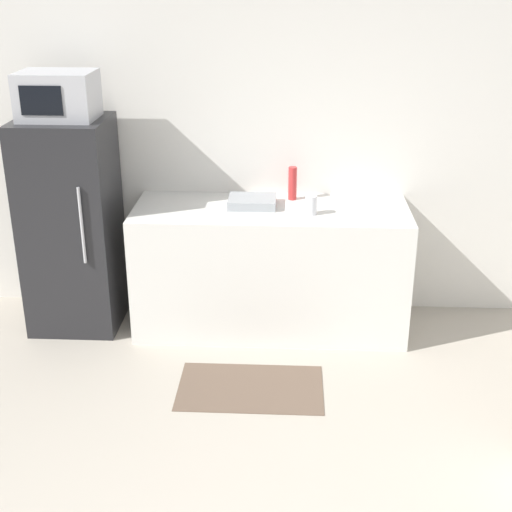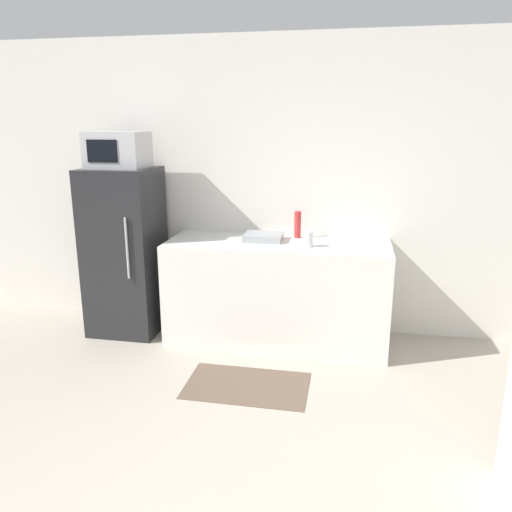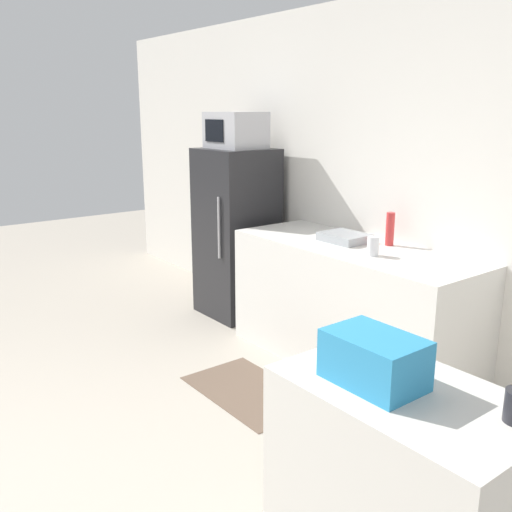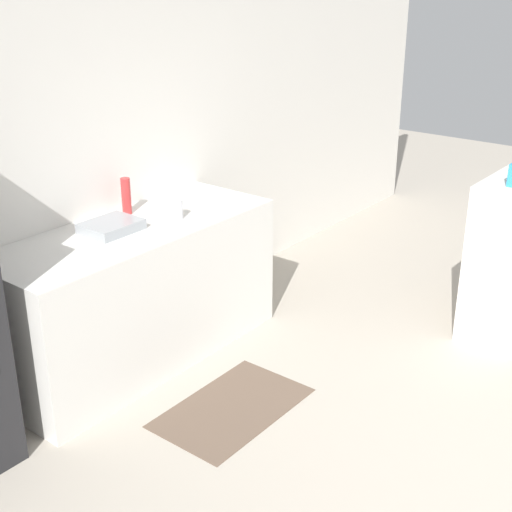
% 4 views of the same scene
% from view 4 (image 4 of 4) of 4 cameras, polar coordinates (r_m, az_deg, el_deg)
% --- Properties ---
extents(wall_back, '(8.00, 0.06, 2.60)m').
position_cam_4_polar(wall_back, '(4.58, -12.47, 8.46)').
color(wall_back, white).
rests_on(wall_back, ground_plane).
extents(counter, '(1.88, 0.70, 0.89)m').
position_cam_4_polar(counter, '(4.53, -9.40, -2.97)').
color(counter, silver).
rests_on(counter, ground_plane).
extents(sink_basin, '(0.32, 0.26, 0.06)m').
position_cam_4_polar(sink_basin, '(4.31, -11.51, 2.34)').
color(sink_basin, '#9EA3A8').
rests_on(sink_basin, counter).
extents(bottle_tall, '(0.06, 0.06, 0.23)m').
position_cam_4_polar(bottle_tall, '(4.56, -10.35, 4.74)').
color(bottle_tall, red).
rests_on(bottle_tall, counter).
extents(bottle_short, '(0.08, 0.08, 0.13)m').
position_cam_4_polar(bottle_short, '(4.44, -6.37, 3.75)').
color(bottle_short, silver).
rests_on(bottle_short, counter).
extents(kitchen_rug, '(0.90, 0.54, 0.01)m').
position_cam_4_polar(kitchen_rug, '(4.18, -1.90, -12.01)').
color(kitchen_rug, brown).
rests_on(kitchen_rug, ground_plane).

